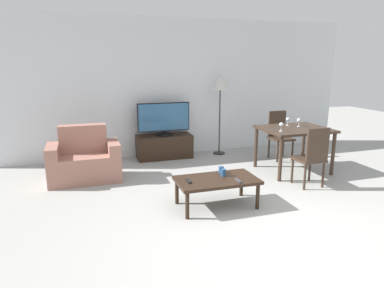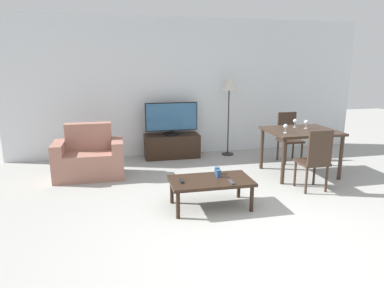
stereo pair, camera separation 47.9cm
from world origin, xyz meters
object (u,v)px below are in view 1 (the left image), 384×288
object	(u,v)px
tv_stand	(164,146)
wine_glass_left	(299,121)
coffee_table	(217,182)
dining_chair_near	(312,155)
dining_table	(294,133)
wine_glass_center	(288,120)
armchair	(85,161)
cup_colored_far	(221,170)
cup_white_near	(223,173)
wine_glass_right	(281,125)
dining_chair_far	(279,133)
floor_lamp	(220,86)
tv	(164,119)
remote_secondary	(238,181)

from	to	relation	value
tv_stand	wine_glass_left	xyz separation A→B (m)	(2.08, -1.40, 0.63)
coffee_table	dining_chair_near	xyz separation A→B (m)	(1.63, 0.24, 0.16)
dining_table	wine_glass_center	distance (m)	0.30
dining_chair_near	coffee_table	bearing A→B (deg)	-171.72
armchair	tv_stand	bearing A→B (deg)	30.61
cup_colored_far	wine_glass_center	world-z (taller)	wine_glass_center
cup_colored_far	cup_white_near	bearing A→B (deg)	-99.27
coffee_table	tv_stand	bearing A→B (deg)	92.61
tv_stand	wine_glass_left	world-z (taller)	wine_glass_left
dining_table	cup_colored_far	world-z (taller)	dining_table
wine_glass_right	armchair	bearing A→B (deg)	165.79
cup_colored_far	dining_chair_far	bearing A→B (deg)	40.42
cup_white_near	cup_colored_far	bearing A→B (deg)	80.73
cup_colored_far	tv_stand	bearing A→B (deg)	96.30
floor_lamp	cup_white_near	bearing A→B (deg)	-110.97
tv_stand	cup_colored_far	distance (m)	2.34
cup_white_near	wine_glass_left	xyz separation A→B (m)	(1.85, 1.04, 0.43)
tv	coffee_table	distance (m)	2.55
dining_table	dining_chair_far	size ratio (longest dim) A/B	1.21
armchair	cup_colored_far	xyz separation A→B (m)	(1.77, -1.42, 0.11)
armchair	remote_secondary	bearing A→B (deg)	-44.21
cup_white_near	armchair	bearing A→B (deg)	138.61
remote_secondary	cup_white_near	distance (m)	0.27
remote_secondary	wine_glass_right	size ratio (longest dim) A/B	1.03
tv	remote_secondary	xyz separation A→B (m)	(0.33, -2.69, -0.39)
dining_chair_far	remote_secondary	xyz separation A→B (m)	(-1.81, -1.98, -0.11)
cup_colored_far	wine_glass_left	bearing A→B (deg)	26.62
coffee_table	floor_lamp	xyz separation A→B (m)	(1.04, 2.46, 1.05)
dining_chair_near	wine_glass_left	xyz separation A→B (m)	(0.34, 0.87, 0.36)
dining_chair_far	cup_colored_far	world-z (taller)	dining_chair_far
wine_glass_left	dining_table	bearing A→B (deg)	-146.63
wine_glass_left	wine_glass_right	bearing A→B (deg)	-152.29
dining_chair_far	wine_glass_right	distance (m)	1.18
floor_lamp	wine_glass_left	size ratio (longest dim) A/B	10.89
coffee_table	wine_glass_left	size ratio (longest dim) A/B	7.26
dining_chair_far	tv	bearing A→B (deg)	161.60
dining_table	wine_glass_center	xyz separation A→B (m)	(0.01, 0.23, 0.20)
armchair	wine_glass_center	xyz separation A→B (m)	(3.46, -0.37, 0.55)
dining_chair_near	floor_lamp	bearing A→B (deg)	104.97
remote_secondary	floor_lamp	bearing A→B (deg)	72.79
dining_chair_near	floor_lamp	world-z (taller)	floor_lamp
tv_stand	dining_table	distance (m)	2.49
remote_secondary	wine_glass_left	xyz separation A→B (m)	(1.75, 1.29, 0.47)
dining_chair_near	dining_chair_far	distance (m)	1.61
cup_white_near	wine_glass_left	world-z (taller)	wine_glass_left
dining_chair_near	dining_chair_far	xyz separation A→B (m)	(0.39, 1.56, 0.00)
tv_stand	cup_white_near	world-z (taller)	cup_white_near
tv	dining_chair_near	size ratio (longest dim) A/B	1.10
wine_glass_left	wine_glass_center	bearing A→B (deg)	133.97
remote_secondary	cup_white_near	world-z (taller)	cup_white_near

